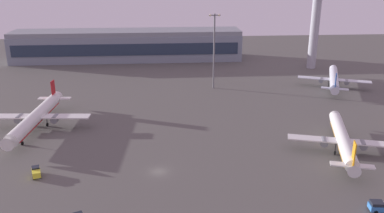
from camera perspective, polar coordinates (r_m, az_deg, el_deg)
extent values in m
plane|color=#56544F|center=(105.40, -4.72, -9.13)|extent=(416.00, 416.00, 0.00)
cube|color=gray|center=(230.86, -9.02, 8.27)|extent=(124.97, 22.00, 14.00)
cube|color=#263347|center=(219.76, -9.24, 7.90)|extent=(119.97, 0.40, 6.16)
cube|color=gray|center=(229.47, -9.13, 10.28)|extent=(124.97, 19.80, 2.40)
cylinder|color=#A8A8B2|center=(215.38, 16.87, 10.05)|extent=(4.40, 4.40, 37.20)
cylinder|color=silver|center=(121.58, 20.51, -4.34)|extent=(13.01, 33.58, 3.58)
cone|color=silver|center=(138.27, 19.53, -1.39)|extent=(3.90, 3.13, 3.40)
cone|color=silver|center=(105.19, 21.82, -8.25)|extent=(3.84, 3.44, 3.22)
cube|color=silver|center=(120.79, 20.56, -4.59)|extent=(30.01, 12.13, 0.33)
cube|color=silver|center=(106.69, 21.68, -7.72)|extent=(10.59, 5.10, 0.33)
cube|color=orange|center=(105.73, 21.85, -6.26)|extent=(1.12, 2.97, 6.13)
cylinder|color=slate|center=(120.29, 18.08, -4.74)|extent=(2.95, 3.84, 2.07)
cylinder|color=slate|center=(122.01, 22.93, -5.01)|extent=(2.95, 3.84, 2.07)
cube|color=orange|center=(121.95, 20.45, -4.76)|extent=(11.90, 30.87, 0.34)
cylinder|color=#333338|center=(132.14, 19.81, -3.16)|extent=(0.26, 0.26, 3.35)
cylinder|color=black|center=(132.75, 19.73, -3.82)|extent=(0.65, 1.10, 1.04)
cylinder|color=#333338|center=(119.76, 19.58, -5.46)|extent=(0.26, 0.26, 3.35)
cylinder|color=black|center=(120.44, 19.49, -6.18)|extent=(0.65, 1.10, 1.04)
cylinder|color=#333338|center=(120.45, 21.54, -5.56)|extent=(0.26, 0.26, 3.35)
cylinder|color=black|center=(121.13, 21.44, -6.28)|extent=(0.65, 1.10, 1.04)
cylinder|color=silver|center=(138.38, -21.15, -1.37)|extent=(7.05, 38.19, 4.01)
cone|color=silver|center=(121.13, -24.45, -4.73)|extent=(4.00, 2.83, 3.81)
cone|color=silver|center=(156.55, -18.58, 1.26)|extent=(3.84, 3.24, 3.61)
cube|color=silver|center=(139.37, -20.99, -1.30)|extent=(34.00, 6.92, 0.37)
cube|color=silver|center=(154.68, -18.81, 1.10)|extent=(11.77, 3.46, 0.37)
cube|color=red|center=(153.48, -18.98, 2.21)|extent=(0.59, 3.39, 6.86)
cylinder|color=slate|center=(137.63, -18.70, -1.61)|extent=(2.62, 3.97, 2.32)
cylinder|color=slate|center=(141.81, -23.14, -1.56)|extent=(2.62, 3.97, 2.32)
cube|color=red|center=(138.75, -21.10, -1.80)|extent=(6.41, 35.13, 0.38)
cylinder|color=#333338|center=(128.60, -22.91, -4.05)|extent=(0.30, 0.30, 3.75)
cylinder|color=black|center=(129.31, -22.81, -4.81)|extent=(0.51, 1.19, 1.16)
cylinder|color=#333338|center=(140.50, -19.81, -1.72)|extent=(0.30, 0.30, 3.75)
cylinder|color=black|center=(141.14, -19.72, -2.43)|extent=(0.51, 1.19, 1.16)
cylinder|color=#333338|center=(142.15, -21.57, -1.70)|extent=(0.30, 0.30, 3.75)
cylinder|color=black|center=(142.78, -21.48, -2.40)|extent=(0.51, 1.19, 1.16)
cylinder|color=silver|center=(185.50, 19.39, 3.74)|extent=(15.97, 32.86, 3.59)
cone|color=silver|center=(203.08, 19.30, 5.03)|extent=(4.00, 3.37, 3.41)
cone|color=silver|center=(167.85, 19.50, 2.17)|extent=(3.98, 3.65, 3.23)
cube|color=silver|center=(184.63, 19.39, 3.61)|extent=(29.43, 14.74, 0.33)
cube|color=silver|center=(169.52, 19.49, 2.40)|extent=(10.48, 5.97, 0.33)
cube|color=#19479E|center=(169.04, 19.60, 3.36)|extent=(1.39, 2.91, 6.13)
cylinder|color=slate|center=(184.64, 17.76, 3.58)|extent=(3.19, 3.93, 2.08)
cylinder|color=slate|center=(185.10, 20.96, 3.25)|extent=(3.19, 3.93, 2.08)
cube|color=#19479E|center=(185.75, 19.36, 3.45)|extent=(14.63, 30.21, 0.34)
cylinder|color=#333338|center=(196.44, 19.28, 4.07)|extent=(0.26, 0.26, 3.35)
cylinder|color=black|center=(196.85, 19.23, 3.60)|extent=(0.74, 1.10, 1.04)
cylinder|color=#333338|center=(183.56, 18.70, 3.12)|extent=(0.26, 0.26, 3.35)
cylinder|color=black|center=(184.01, 18.64, 2.62)|extent=(0.74, 1.10, 1.04)
cylinder|color=#333338|center=(183.75, 19.99, 2.99)|extent=(0.26, 0.26, 3.35)
cylinder|color=black|center=(184.19, 19.93, 2.49)|extent=(0.74, 1.10, 1.04)
cube|color=yellow|center=(110.43, -21.13, -8.49)|extent=(2.57, 2.63, 1.10)
cube|color=#1E232D|center=(110.04, -21.19, -8.07)|extent=(2.34, 2.34, 0.70)
cube|color=yellow|center=(108.67, -21.09, -8.86)|extent=(2.59, 2.89, 1.40)
cylinder|color=black|center=(110.95, -21.55, -8.73)|extent=(0.57, 0.95, 0.90)
cylinder|color=black|center=(110.94, -20.67, -8.62)|extent=(0.57, 0.95, 0.90)
cylinder|color=black|center=(108.55, -21.48, -9.36)|extent=(0.57, 0.95, 0.90)
cylinder|color=black|center=(108.54, -20.58, -9.24)|extent=(0.57, 0.95, 0.90)
cube|color=#3372BF|center=(97.65, 24.57, -12.76)|extent=(3.29, 2.78, 1.20)
cube|color=#1E232D|center=(97.17, 24.65, -12.28)|extent=(2.91, 2.54, 0.70)
cylinder|color=black|center=(96.97, 24.50, -13.40)|extent=(0.93, 0.42, 0.90)
cylinder|color=black|center=(98.62, 24.07, -12.76)|extent=(0.93, 0.42, 0.90)
cylinder|color=slate|center=(171.17, 3.12, 7.68)|extent=(0.70, 0.70, 31.54)
cube|color=slate|center=(168.80, 3.22, 12.73)|extent=(4.80, 0.40, 0.40)
sphere|color=#F9EAB2|center=(168.57, 2.59, 12.74)|extent=(0.90, 0.90, 0.90)
sphere|color=#F9EAB2|center=(169.05, 3.84, 12.73)|extent=(0.90, 0.90, 0.90)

